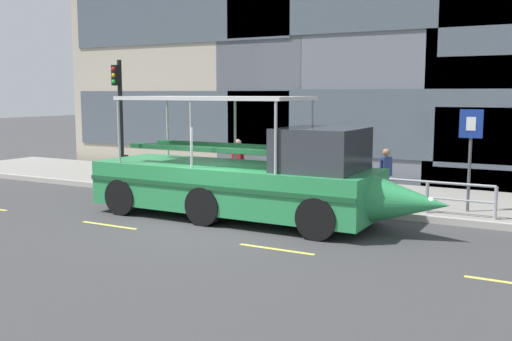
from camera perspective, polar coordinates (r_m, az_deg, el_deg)
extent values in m
plane|color=#3D3D3F|center=(15.02, -4.16, -5.42)|extent=(120.00, 120.00, 0.00)
cube|color=gray|center=(19.84, 4.69, -1.98)|extent=(32.00, 4.80, 0.18)
cube|color=#B2ADA3|center=(17.63, 1.37, -3.16)|extent=(32.00, 0.18, 0.18)
cube|color=#DBD64C|center=(15.55, -14.07, -5.17)|extent=(1.80, 0.12, 0.01)
cube|color=#DBD64C|center=(12.84, 1.97, -7.63)|extent=(1.80, 0.12, 0.01)
cube|color=#4C5660|center=(25.77, -7.88, 4.93)|extent=(10.99, 0.06, 2.44)
cube|color=#4C5660|center=(25.95, -8.06, 14.78)|extent=(10.99, 0.06, 2.44)
cube|color=#4C5660|center=(21.54, 12.40, 4.42)|extent=(13.16, 0.06, 2.48)
cylinder|color=#9EA0A8|center=(17.66, 2.67, -0.10)|extent=(11.97, 0.07, 0.07)
cylinder|color=#9EA0A8|center=(17.72, 2.66, -1.44)|extent=(11.97, 0.06, 0.06)
cylinder|color=#9EA0A8|center=(21.03, -12.12, -0.18)|extent=(0.09, 0.09, 0.84)
cylinder|color=#9EA0A8|center=(19.96, -8.41, -0.50)|extent=(0.09, 0.09, 0.84)
cylinder|color=#9EA0A8|center=(18.98, -4.30, -0.85)|extent=(0.09, 0.09, 0.84)
cylinder|color=#9EA0A8|center=(18.11, 0.24, -1.24)|extent=(0.09, 0.09, 0.84)
cylinder|color=#9EA0A8|center=(17.36, 5.19, -1.65)|extent=(0.09, 0.09, 0.84)
cylinder|color=#9EA0A8|center=(16.76, 10.55, -2.08)|extent=(0.09, 0.09, 0.84)
cylinder|color=#9EA0A8|center=(16.32, 16.26, -2.52)|extent=(0.09, 0.09, 0.84)
cylinder|color=#9EA0A8|center=(16.04, 22.23, -2.95)|extent=(0.09, 0.09, 0.84)
cylinder|color=black|center=(21.89, -12.98, 4.72)|extent=(0.16, 0.16, 4.35)
cube|color=black|center=(21.73, -13.46, 8.97)|extent=(0.24, 0.20, 0.72)
sphere|color=red|center=(21.66, -13.68, 9.55)|extent=(0.14, 0.14, 0.14)
sphere|color=gold|center=(21.65, -13.66, 8.97)|extent=(0.14, 0.14, 0.14)
sphere|color=green|center=(21.64, -13.64, 8.39)|extent=(0.14, 0.14, 0.14)
cylinder|color=#4C4F54|center=(16.74, 20.02, 0.84)|extent=(0.08, 0.08, 2.72)
cube|color=navy|center=(16.61, 20.15, 4.28)|extent=(0.60, 0.04, 0.76)
cube|color=white|center=(16.59, 20.14, 4.28)|extent=(0.24, 0.01, 0.36)
torus|color=black|center=(21.33, -11.01, -0.22)|extent=(0.70, 0.04, 0.70)
torus|color=black|center=(22.01, -13.08, -0.04)|extent=(0.70, 0.04, 0.70)
cylinder|color=#B21919|center=(21.65, -12.07, 0.28)|extent=(0.95, 0.04, 0.04)
cylinder|color=#B21919|center=(21.75, -12.44, 0.68)|extent=(0.19, 0.04, 0.51)
cube|color=black|center=(21.75, -12.54, 1.42)|extent=(0.20, 0.08, 0.06)
cylinder|color=#A5A5AA|center=(21.30, -11.12, 1.11)|extent=(0.03, 0.46, 0.03)
cube|color=#2D9351|center=(15.82, -2.22, -1.56)|extent=(7.80, 2.47, 1.18)
cone|color=#2D9351|center=(13.99, 14.79, -3.00)|extent=(1.75, 1.12, 1.12)
cylinder|color=#2D9351|center=(18.12, -12.84, -0.58)|extent=(0.39, 1.12, 1.12)
cube|color=#19512C|center=(14.75, -4.75, -1.66)|extent=(7.80, 0.04, 0.12)
sphere|color=white|center=(13.89, 16.56, -2.94)|extent=(0.22, 0.22, 0.22)
cube|color=#33383D|center=(14.54, 6.35, 2.05)|extent=(1.95, 2.08, 1.06)
cube|color=silver|center=(15.93, -4.08, 7.01)|extent=(5.07, 2.27, 0.10)
cylinder|color=#B2B2B7|center=(15.78, 5.52, 3.69)|extent=(0.07, 0.07, 1.72)
cylinder|color=#B2B2B7|center=(13.82, 1.92, 3.17)|extent=(0.07, 0.07, 1.72)
cylinder|color=#B2B2B7|center=(16.89, -2.04, 3.97)|extent=(0.07, 0.07, 1.72)
cylinder|color=#B2B2B7|center=(15.07, -6.30, 3.49)|extent=(0.07, 0.07, 1.72)
cylinder|color=#B2B2B7|center=(18.24, -8.58, 4.15)|extent=(0.07, 0.07, 1.72)
cylinder|color=#B2B2B7|center=(16.57, -13.16, 3.71)|extent=(0.07, 0.07, 1.72)
cube|color=#19512C|center=(16.50, -2.92, 2.45)|extent=(4.66, 0.28, 0.12)
cube|color=#19512C|center=(15.50, -5.23, 2.10)|extent=(4.66, 0.28, 0.12)
cylinder|color=black|center=(15.66, 9.19, -3.09)|extent=(1.00, 0.28, 1.00)
cylinder|color=black|center=(13.58, 5.93, -4.67)|extent=(1.00, 0.28, 1.00)
cylinder|color=black|center=(16.94, -0.79, -2.19)|extent=(1.00, 0.28, 1.00)
cylinder|color=black|center=(15.04, -5.09, -3.46)|extent=(1.00, 0.28, 1.00)
cylinder|color=black|center=(18.43, -8.19, -1.47)|extent=(1.00, 0.28, 1.00)
cylinder|color=black|center=(16.70, -12.89, -2.52)|extent=(1.00, 0.28, 1.00)
cylinder|color=#1E2338|center=(17.41, 12.23, -1.84)|extent=(0.10, 0.10, 0.79)
cylinder|color=#1E2338|center=(17.51, 12.62, -1.80)|extent=(0.10, 0.10, 0.79)
cube|color=navy|center=(17.37, 12.49, 0.39)|extent=(0.31, 0.34, 0.56)
cylinder|color=navy|center=(17.24, 12.00, 0.25)|extent=(0.07, 0.07, 0.51)
cylinder|color=navy|center=(17.50, 12.97, 0.33)|extent=(0.07, 0.07, 0.51)
sphere|color=#936B4C|center=(17.32, 12.53, 1.74)|extent=(0.22, 0.22, 0.22)
cylinder|color=#1E2338|center=(18.59, 4.57, -1.04)|extent=(0.11, 0.11, 0.83)
cylinder|color=#1E2338|center=(18.51, 5.01, -1.08)|extent=(0.11, 0.11, 0.83)
cube|color=maroon|center=(18.46, 4.81, 1.11)|extent=(0.33, 0.21, 0.59)
cylinder|color=maroon|center=(18.56, 4.26, 1.07)|extent=(0.07, 0.07, 0.53)
cylinder|color=maroon|center=(18.36, 5.37, 0.98)|extent=(0.07, 0.07, 0.53)
sphere|color=tan|center=(18.42, 4.83, 2.45)|extent=(0.23, 0.23, 0.23)
cylinder|color=black|center=(19.37, -1.97, -0.67)|extent=(0.11, 0.11, 0.84)
cylinder|color=black|center=(19.28, -1.55, -0.71)|extent=(0.11, 0.11, 0.84)
cube|color=maroon|center=(19.24, -1.77, 1.42)|extent=(0.32, 0.19, 0.59)
cylinder|color=maroon|center=(19.35, -2.29, 1.36)|extent=(0.07, 0.07, 0.53)
cylinder|color=maroon|center=(19.13, -1.25, 1.30)|extent=(0.07, 0.07, 0.53)
sphere|color=tan|center=(19.20, -1.78, 2.70)|extent=(0.23, 0.23, 0.23)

